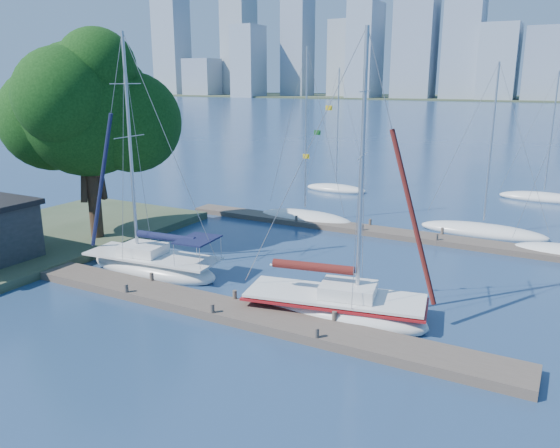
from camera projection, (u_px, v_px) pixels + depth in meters
The scene contains 12 objects.
ground at pixel (224, 314), 24.67m from camera, with size 700.00×700.00×0.00m, color navy.
near_dock at pixel (224, 309), 24.62m from camera, with size 26.00×2.00×0.40m, color #50453B.
far_dock at pixel (380, 232), 37.31m from camera, with size 30.00×1.80×0.36m, color #50453B.
shore at pixel (30, 241), 34.98m from camera, with size 12.00×22.00×0.50m, color #38472D.
far_shore at pixel (555, 100), 296.77m from camera, with size 800.00×100.00×1.50m, color #38472D.
tree at pixel (86, 107), 32.88m from camera, with size 10.54×9.57×13.19m.
sailboat_navy at pixel (152, 254), 29.76m from camera, with size 8.42×3.39×13.19m.
sailboat_maroon at pixel (335, 295), 24.24m from camera, with size 8.87×4.33×12.88m.
bg_boat_1 at pixel (305, 218), 40.73m from camera, with size 7.81×4.42×12.89m.
bg_boat_3 at pixel (483, 231), 37.23m from camera, with size 8.69×4.29×11.72m.
bg_boat_6 at pixel (336, 188), 51.91m from camera, with size 6.12×2.39×11.62m.
bg_boat_7 at pixel (543, 198), 47.80m from camera, with size 7.59×3.82×11.32m.
Camera 1 is at (13.08, -18.86, 10.22)m, focal length 35.00 mm.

